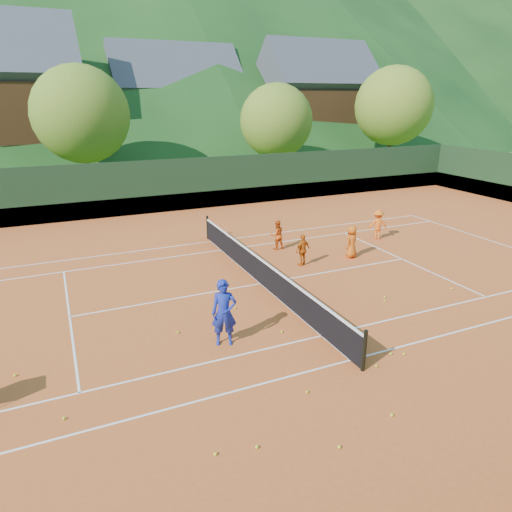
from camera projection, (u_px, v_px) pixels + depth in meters
name	position (u px, v px, depth m)	size (l,w,h in m)	color
ground	(261.00, 284.00, 16.31)	(400.00, 400.00, 0.00)	#2F551A
clay_court	(261.00, 284.00, 16.31)	(40.00, 24.00, 0.02)	#BE4F1E
coach	(224.00, 313.00, 12.06)	(0.67, 0.44, 1.85)	navy
student_a	(277.00, 235.00, 19.79)	(0.63, 0.49, 1.30)	#D85113
student_b	(303.00, 250.00, 17.88)	(0.75, 0.31, 1.28)	#CE5F12
student_c	(352.00, 242.00, 18.75)	(0.66, 0.43, 1.35)	#D25712
student_d	(378.00, 225.00, 21.20)	(0.90, 0.52, 1.39)	orange
tennis_ball_0	(64.00, 418.00, 9.44)	(0.07, 0.07, 0.07)	#C4DF25
tennis_ball_2	(15.00, 375.00, 10.90)	(0.07, 0.07, 0.07)	#C4DF25
tennis_ball_4	(385.00, 297.00, 15.13)	(0.07, 0.07, 0.07)	#C4DF25
tennis_ball_5	(385.00, 301.00, 14.85)	(0.07, 0.07, 0.07)	#C4DF25
tennis_ball_6	(339.00, 447.00, 8.67)	(0.07, 0.07, 0.07)	#C4DF25
tennis_ball_10	(307.00, 392.00, 10.29)	(0.07, 0.07, 0.07)	#C4DF25
tennis_ball_11	(391.00, 354.00, 11.80)	(0.07, 0.07, 0.07)	#C4DF25
tennis_ball_12	(235.00, 308.00, 14.36)	(0.07, 0.07, 0.07)	#C4DF25
tennis_ball_13	(282.00, 332.00, 12.92)	(0.07, 0.07, 0.07)	#C4DF25
tennis_ball_14	(404.00, 354.00, 11.80)	(0.07, 0.07, 0.07)	#C4DF25
tennis_ball_16	(215.00, 454.00, 8.50)	(0.07, 0.07, 0.07)	#C4DF25
tennis_ball_17	(178.00, 332.00, 12.88)	(0.07, 0.07, 0.07)	#C4DF25
tennis_ball_18	(257.00, 447.00, 8.67)	(0.07, 0.07, 0.07)	#C4DF25
tennis_ball_19	(376.00, 366.00, 11.26)	(0.07, 0.07, 0.07)	#C4DF25
tennis_ball_21	(392.00, 415.00, 9.54)	(0.07, 0.07, 0.07)	#C4DF25
tennis_ball_22	(452.00, 289.00, 15.80)	(0.07, 0.07, 0.07)	#C4DF25
court_lines	(261.00, 284.00, 16.31)	(23.83, 11.03, 0.00)	silver
tennis_net	(261.00, 271.00, 16.14)	(0.10, 12.07, 1.10)	black
perimeter_fence	(261.00, 251.00, 15.89)	(40.40, 24.24, 3.00)	black
chalet_mid	(175.00, 110.00, 46.26)	(12.65, 8.82, 11.45)	beige
chalet_right	(315.00, 107.00, 48.10)	(11.50, 8.82, 11.91)	beige
tree_b	(81.00, 115.00, 30.29)	(6.40, 6.40, 8.40)	#412A1A
tree_c	(276.00, 121.00, 35.02)	(5.60, 5.60, 7.35)	#3D2818
tree_d	(393.00, 106.00, 40.17)	(6.80, 6.80, 8.93)	#3D2718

